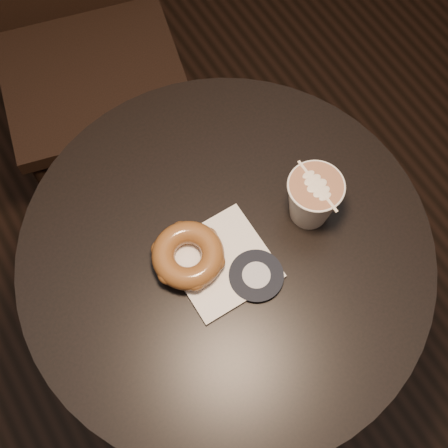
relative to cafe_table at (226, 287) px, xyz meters
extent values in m
plane|color=black|center=(0.00, 0.00, -0.55)|extent=(4.50, 4.50, 0.00)
cylinder|color=black|center=(0.00, 0.00, 0.18)|extent=(0.70, 0.70, 0.03)
cylinder|color=black|center=(0.00, 0.00, -0.18)|extent=(0.07, 0.07, 0.70)
cylinder|color=black|center=(0.00, 0.00, -0.54)|extent=(0.44, 0.44, 0.02)
cube|color=black|center=(0.02, 0.65, -0.07)|extent=(0.52, 0.52, 0.04)
cylinder|color=black|center=(-0.20, 0.52, -0.31)|extent=(0.04, 0.04, 0.48)
cylinder|color=black|center=(0.15, 0.43, -0.31)|extent=(0.04, 0.04, 0.48)
cylinder|color=black|center=(-0.11, 0.87, -0.31)|extent=(0.04, 0.04, 0.48)
cylinder|color=black|center=(0.24, 0.78, -0.31)|extent=(0.04, 0.04, 0.48)
cube|color=white|center=(-0.02, -0.02, 0.20)|extent=(0.15, 0.15, 0.01)
torus|color=brown|center=(-0.06, 0.02, 0.23)|extent=(0.12, 0.12, 0.04)
camera|label=1|loc=(-0.20, -0.31, 1.17)|focal=50.00mm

